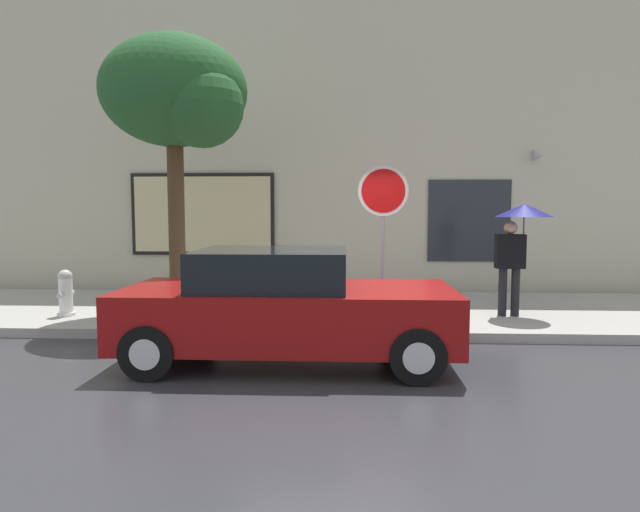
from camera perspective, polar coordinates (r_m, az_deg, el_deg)
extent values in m
plane|color=#333338|center=(7.11, 0.71, -10.92)|extent=(60.00, 60.00, 0.00)
cube|color=#A3A099|center=(10.02, 1.34, -5.85)|extent=(20.00, 4.00, 0.15)
cube|color=beige|center=(12.44, 1.67, 12.07)|extent=(20.00, 0.40, 7.00)
cube|color=black|center=(12.54, -12.23, 4.32)|extent=(3.25, 0.06, 1.84)
cube|color=beige|center=(12.51, -12.26, 4.31)|extent=(3.09, 0.03, 1.68)
cube|color=#262B33|center=(12.42, 15.39, 3.59)|extent=(1.80, 0.04, 1.80)
cone|color=#99999E|center=(12.73, 21.92, 9.75)|extent=(0.22, 0.24, 0.24)
cube|color=maroon|center=(6.95, -3.29, -6.14)|extent=(4.15, 1.83, 0.70)
cube|color=black|center=(6.89, -5.03, -1.30)|extent=(1.87, 1.61, 0.48)
cylinder|color=black|center=(7.84, 8.62, -7.09)|extent=(0.64, 0.22, 0.64)
cylinder|color=silver|center=(7.84, 8.62, -7.09)|extent=(0.35, 0.24, 0.35)
cylinder|color=black|center=(6.21, 10.20, -10.28)|extent=(0.64, 0.22, 0.64)
cylinder|color=silver|center=(6.21, 10.20, -10.28)|extent=(0.35, 0.24, 0.35)
cylinder|color=black|center=(8.12, -13.47, -6.75)|extent=(0.64, 0.22, 0.64)
cylinder|color=silver|center=(8.12, -13.47, -6.75)|extent=(0.35, 0.24, 0.35)
cylinder|color=black|center=(6.56, -17.63, -9.61)|extent=(0.64, 0.22, 0.64)
cylinder|color=silver|center=(6.56, -17.63, -9.61)|extent=(0.35, 0.24, 0.35)
cylinder|color=white|center=(10.13, -25.16, -3.84)|extent=(0.22, 0.22, 0.67)
sphere|color=#BBBBB7|center=(10.09, -25.23, -1.96)|extent=(0.23, 0.23, 0.23)
cylinder|color=#BBBBB7|center=(9.99, -25.60, -3.78)|extent=(0.09, 0.12, 0.09)
cylinder|color=#BBBBB7|center=(10.27, -24.75, -3.53)|extent=(0.09, 0.12, 0.09)
cylinder|color=white|center=(10.18, -25.10, -5.54)|extent=(0.30, 0.30, 0.06)
cylinder|color=black|center=(9.67, 18.64, -3.61)|extent=(0.14, 0.14, 0.81)
cylinder|color=black|center=(9.73, 19.84, -3.60)|extent=(0.14, 0.14, 0.81)
cube|color=black|center=(9.62, 19.36, 0.47)|extent=(0.47, 0.22, 0.57)
sphere|color=tan|center=(9.60, 19.42, 2.83)|extent=(0.22, 0.22, 0.22)
cylinder|color=#4C4C51|center=(9.67, 20.60, 1.94)|extent=(0.02, 0.02, 0.90)
cone|color=navy|center=(9.66, 20.68, 4.52)|extent=(0.94, 0.94, 0.22)
cylinder|color=#4C3823|center=(9.67, -14.84, 3.32)|extent=(0.28, 0.28, 3.11)
ellipsoid|color=#235628|center=(9.87, -15.13, 16.42)|extent=(2.49, 2.11, 1.87)
sphere|color=#235628|center=(9.36, -12.31, 15.18)|extent=(1.37, 1.37, 1.37)
cylinder|color=gray|center=(8.35, 6.59, 0.89)|extent=(0.07, 0.07, 2.42)
cylinder|color=white|center=(8.29, 6.67, 6.81)|extent=(0.76, 0.02, 0.76)
cylinder|color=red|center=(8.28, 6.67, 6.82)|extent=(0.66, 0.02, 0.66)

